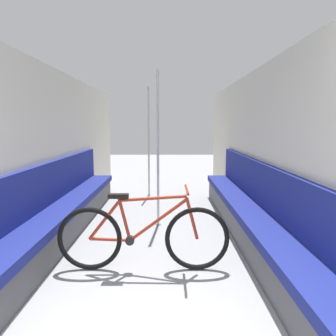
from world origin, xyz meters
TOP-DOWN VIEW (x-y plane):
  - wall_left at (-1.46, 3.20)m, footprint 0.10×9.59m
  - wall_right at (1.46, 3.20)m, footprint 0.10×9.59m
  - bench_seat_row_left at (-1.23, 3.01)m, footprint 0.43×5.30m
  - bench_seat_row_right at (1.23, 3.01)m, footprint 0.43×5.30m
  - bicycle at (-0.08, 2.23)m, footprint 1.73×0.46m
  - grab_pole_near at (0.03, 3.73)m, footprint 0.08×0.08m
  - grab_pole_far at (-0.23, 5.76)m, footprint 0.08×0.08m

SIDE VIEW (x-z plane):
  - bench_seat_row_left at x=-1.23m, z-range -0.18..0.80m
  - bench_seat_row_right at x=1.23m, z-range -0.18..0.80m
  - bicycle at x=-0.08m, z-range -0.07..0.77m
  - grab_pole_near at x=0.03m, z-range -0.03..2.20m
  - grab_pole_far at x=-0.23m, z-range -0.03..2.20m
  - wall_left at x=-1.46m, z-range 0.00..2.25m
  - wall_right at x=1.46m, z-range 0.00..2.25m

